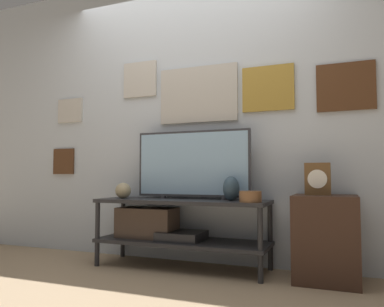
% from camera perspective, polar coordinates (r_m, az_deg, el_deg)
% --- Properties ---
extents(ground_plane, '(12.00, 12.00, 0.00)m').
position_cam_1_polar(ground_plane, '(2.99, -3.73, -18.13)').
color(ground_plane, '#997F60').
extents(wall_back, '(6.40, 0.08, 2.70)m').
position_cam_1_polar(wall_back, '(3.45, 0.34, 6.49)').
color(wall_back, '#B2BCC6').
rests_on(wall_back, ground_plane).
extents(media_console, '(1.45, 0.46, 0.56)m').
position_cam_1_polar(media_console, '(3.21, -3.67, -10.63)').
color(media_console, '#232326').
rests_on(media_console, ground_plane).
extents(television, '(1.02, 0.05, 0.58)m').
position_cam_1_polar(television, '(3.21, 0.05, -1.57)').
color(television, '#333338').
rests_on(television, media_console).
extents(vase_wide_bowl, '(0.17, 0.17, 0.08)m').
position_cam_1_polar(vase_wide_bowl, '(2.83, 8.89, -6.51)').
color(vase_wide_bowl, brown).
rests_on(vase_wide_bowl, media_console).
extents(vase_urn_stoneware, '(0.13, 0.14, 0.19)m').
position_cam_1_polar(vase_urn_stoneware, '(2.98, 5.99, -5.32)').
color(vase_urn_stoneware, '#2D4251').
rests_on(vase_urn_stoneware, media_console).
extents(vase_round_glass, '(0.14, 0.14, 0.14)m').
position_cam_1_polar(vase_round_glass, '(3.34, -10.45, -5.58)').
color(vase_round_glass, tan).
rests_on(vase_round_glass, media_console).
extents(side_table, '(0.45, 0.43, 0.62)m').
position_cam_1_polar(side_table, '(2.93, 19.73, -12.04)').
color(side_table, '#382319').
rests_on(side_table, ground_plane).
extents(mantel_clock, '(0.18, 0.11, 0.24)m').
position_cam_1_polar(mantel_clock, '(2.92, 18.61, -3.69)').
color(mantel_clock, brown).
rests_on(mantel_clock, side_table).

